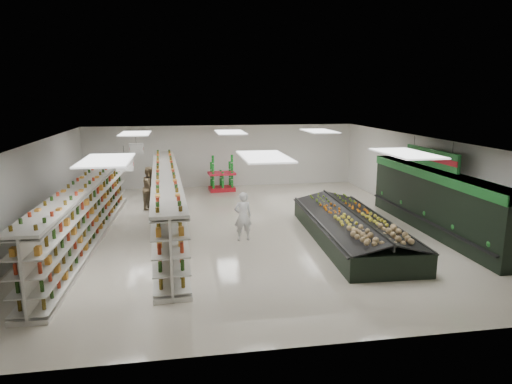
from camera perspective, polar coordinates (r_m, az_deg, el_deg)
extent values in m
plane|color=beige|center=(16.54, -1.55, -4.62)|extent=(16.00, 16.00, 0.00)
cube|color=white|center=(15.92, -1.61, 6.47)|extent=(14.00, 16.00, 0.02)
cube|color=white|center=(24.00, -4.26, 4.50)|extent=(14.00, 0.02, 3.20)
cube|color=white|center=(8.60, 6.00, -9.52)|extent=(14.00, 0.02, 3.20)
cube|color=white|center=(16.71, -26.08, -0.05)|extent=(0.02, 16.00, 3.20)
cube|color=white|center=(18.46, 20.48, 1.48)|extent=(0.02, 16.00, 3.20)
cube|color=black|center=(17.07, 21.53, -1.14)|extent=(0.80, 8.00, 2.20)
cube|color=#1C6928|center=(16.88, 21.72, 2.00)|extent=(0.85, 8.00, 0.30)
cube|color=black|center=(17.07, 20.67, -2.98)|extent=(0.55, 7.80, 0.15)
cube|color=beige|center=(16.94, 21.16, -0.34)|extent=(0.45, 7.70, 0.03)
cube|color=beige|center=(16.88, 21.24, 0.66)|extent=(0.45, 7.70, 0.03)
cube|color=white|center=(13.93, -16.11, 3.33)|extent=(0.50, 0.06, 0.40)
cube|color=#B0141E|center=(13.93, -16.11, 3.33)|extent=(0.52, 0.02, 0.12)
cylinder|color=black|center=(13.89, -16.18, 4.55)|extent=(0.01, 0.01, 0.50)
cube|color=white|center=(17.88, -14.73, 5.25)|extent=(0.50, 0.06, 0.40)
cube|color=#B0141E|center=(17.88, -14.73, 5.25)|extent=(0.52, 0.02, 0.12)
cylinder|color=black|center=(17.85, -14.78, 6.21)|extent=(0.01, 0.01, 0.50)
cube|color=#1C6928|center=(16.65, 21.05, 4.01)|extent=(0.10, 3.20, 0.60)
cube|color=#B0141E|center=(16.62, 20.88, 4.01)|extent=(0.03, 3.20, 0.18)
cylinder|color=black|center=(15.59, 23.39, 4.81)|extent=(0.01, 0.01, 0.50)
cylinder|color=black|center=(17.64, 19.19, 5.87)|extent=(0.01, 0.01, 0.50)
cube|color=silver|center=(16.14, -20.24, -5.61)|extent=(1.26, 11.44, 0.11)
cube|color=silver|center=(15.90, -20.47, -2.54)|extent=(0.46, 11.42, 1.90)
cube|color=silver|center=(15.69, -20.74, 0.96)|extent=(1.26, 11.44, 0.08)
cube|color=beige|center=(16.16, -21.03, -5.23)|extent=(0.82, 11.33, 0.03)
cube|color=beige|center=(16.04, -21.14, -3.81)|extent=(0.82, 11.33, 0.03)
cube|color=beige|center=(15.94, -21.25, -2.37)|extent=(0.82, 11.33, 0.03)
cube|color=beige|center=(15.85, -21.37, -0.91)|extent=(0.82, 11.33, 0.03)
cube|color=beige|center=(15.76, -21.48, 0.56)|extent=(0.82, 11.33, 0.03)
cube|color=beige|center=(16.06, -19.51, -5.22)|extent=(0.82, 11.33, 0.03)
cube|color=beige|center=(15.94, -19.61, -3.79)|extent=(0.82, 11.33, 0.03)
cube|color=beige|center=(15.84, -19.72, -2.34)|extent=(0.82, 11.33, 0.03)
cube|color=beige|center=(15.75, -19.82, -0.87)|extent=(0.82, 11.33, 0.03)
cube|color=beige|center=(15.66, -19.93, 0.61)|extent=(0.82, 11.33, 0.03)
cube|color=silver|center=(16.74, -10.97, -4.43)|extent=(1.39, 12.14, 0.12)
cube|color=silver|center=(16.50, -11.10, -1.27)|extent=(0.54, 12.10, 2.02)
cube|color=silver|center=(16.29, -11.25, 2.33)|extent=(1.39, 12.14, 0.08)
cube|color=beige|center=(16.71, -11.79, -4.06)|extent=(0.92, 12.02, 0.03)
cube|color=beige|center=(16.59, -11.85, -2.60)|extent=(0.92, 12.02, 0.03)
cube|color=beige|center=(16.49, -11.92, -1.11)|extent=(0.92, 12.02, 0.03)
cube|color=beige|center=(16.39, -11.98, 0.39)|extent=(0.92, 12.02, 0.03)
cube|color=beige|center=(16.31, -12.05, 1.91)|extent=(0.92, 12.02, 0.03)
cube|color=beige|center=(16.71, -10.19, -3.99)|extent=(0.92, 12.02, 0.03)
cube|color=beige|center=(16.60, -10.25, -2.53)|extent=(0.92, 12.02, 0.03)
cube|color=beige|center=(16.49, -10.31, -1.04)|extent=(0.92, 12.02, 0.03)
cube|color=beige|center=(16.40, -10.36, 0.46)|extent=(0.92, 12.02, 0.03)
cube|color=beige|center=(16.32, -10.42, 1.98)|extent=(0.92, 12.02, 0.03)
cube|color=black|center=(15.48, 11.77, -4.74)|extent=(2.65, 6.97, 0.69)
cube|color=#262626|center=(15.05, 7.71, -3.63)|extent=(0.36, 6.87, 0.06)
cube|color=#262626|center=(15.78, 15.75, -3.25)|extent=(0.36, 6.87, 0.06)
cube|color=black|center=(15.17, 9.65, -3.19)|extent=(1.56, 6.82, 0.35)
cube|color=black|center=(15.56, 13.98, -2.99)|extent=(1.56, 6.82, 0.35)
cube|color=#262626|center=(15.33, 11.85, -2.74)|extent=(0.34, 6.77, 0.25)
cube|color=#B0141E|center=(23.03, -4.29, 0.41)|extent=(1.32, 0.94, 0.21)
cube|color=red|center=(22.89, -4.32, 2.34)|extent=(1.38, 0.99, 0.11)
imported|color=white|center=(15.07, -1.65, -3.06)|extent=(0.64, 0.47, 1.64)
imported|color=#93795A|center=(19.72, -13.03, 0.51)|extent=(0.82, 1.02, 1.81)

